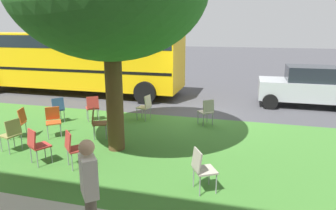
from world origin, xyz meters
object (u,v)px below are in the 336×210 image
chair_7 (93,106)px  chair_10 (12,133)px  chair_1 (57,108)px  chair_8 (19,121)px  parked_car (307,86)px  chair_5 (207,110)px  school_bus (75,57)px  chair_4 (37,144)px  chair_9 (145,105)px  chair_2 (202,167)px  chair_3 (73,146)px  pedestrian_0 (90,190)px  chair_0 (97,121)px  chair_6 (53,119)px

chair_7 → chair_10: size_ratio=1.00×
chair_1 → chair_8: (0.21, 1.55, 0.00)m
chair_1 → parked_car: 9.67m
chair_5 → chair_8: (5.13, 2.58, 0.00)m
school_bus → chair_4: bearing=115.0°
chair_1 → chair_9: bearing=-158.4°
chair_9 → chair_2: bearing=121.9°
chair_4 → school_bus: 8.30m
chair_4 → chair_9: 4.23m
chair_2 → chair_3: (3.01, -0.29, 0.00)m
chair_10 → pedestrian_0: 4.62m
chair_8 → school_bus: size_ratio=0.08×
chair_7 → chair_8: size_ratio=1.00×
chair_0 → school_bus: school_bus is taller
chair_0 → chair_9: (-0.77, -2.05, 0.00)m
chair_6 → chair_10: 1.33m
chair_1 → chair_6: bearing=119.6°
chair_5 → chair_7: 3.92m
chair_4 → chair_5: 5.26m
chair_0 → school_bus: bearing=-53.9°
chair_10 → chair_8: bearing=-58.9°
chair_5 → chair_6: 4.79m
chair_1 → chair_4: 3.28m
chair_5 → chair_6: size_ratio=1.00×
chair_5 → chair_3: bearing=57.0°
chair_2 → pedestrian_0: (1.31, 1.97, 0.41)m
school_bus → chair_10: bearing=108.5°
chair_4 → parked_car: 10.30m
chair_2 → chair_8: (5.61, -1.60, 0.00)m
chair_6 → school_bus: size_ratio=0.08×
chair_9 → pedestrian_0: pedestrian_0 is taller
chair_1 → pedestrian_0: 6.56m
chair_1 → chair_3: same height
chair_2 → chair_5: same height
chair_9 → parked_car: size_ratio=0.24×
chair_7 → chair_9: size_ratio=1.00×
chair_10 → pedestrian_0: bearing=144.7°
chair_0 → chair_6: (1.33, 0.20, 0.00)m
chair_0 → school_bus: 6.88m
chair_0 → chair_1: same height
chair_5 → chair_4: bearing=49.0°
chair_6 → chair_9: bearing=-133.0°
chair_5 → parked_car: size_ratio=0.24×
chair_4 → chair_9: (-1.29, -4.03, 0.00)m
chair_7 → chair_9: (-1.73, -0.57, 0.00)m
chair_6 → parked_car: parked_car is taller
chair_2 → chair_7: same height
chair_9 → chair_10: same height
chair_4 → chair_1: bearing=-63.4°
chair_2 → chair_4: same height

